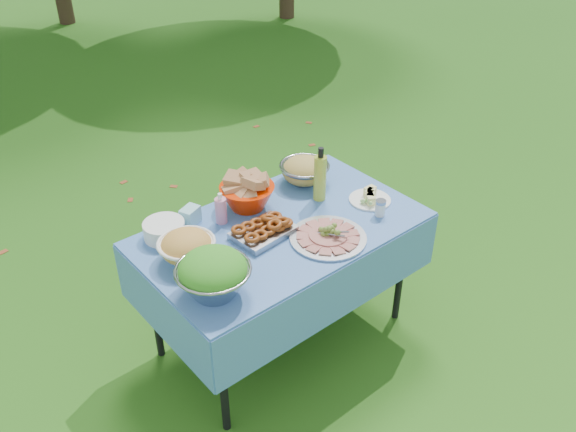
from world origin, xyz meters
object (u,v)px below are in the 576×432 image
object	(u,v)px
plate_stack	(164,230)
oil_bottle	(320,174)
pasta_bowl_steel	(304,170)
charcuterie_platter	(328,232)
picnic_table	(282,284)
bread_bowl	(247,191)
salad_bowl	(213,274)

from	to	relation	value
plate_stack	oil_bottle	xyz separation A→B (m)	(0.84, -0.23, 0.11)
pasta_bowl_steel	charcuterie_platter	bearing A→B (deg)	-119.24
picnic_table	plate_stack	distance (m)	0.73
bread_bowl	pasta_bowl_steel	size ratio (longest dim) A/B	1.05
plate_stack	salad_bowl	bearing A→B (deg)	-95.57
salad_bowl	charcuterie_platter	world-z (taller)	salad_bowl
picnic_table	salad_bowl	bearing A→B (deg)	-159.79
salad_bowl	pasta_bowl_steel	world-z (taller)	salad_bowl
salad_bowl	plate_stack	world-z (taller)	salad_bowl
bread_bowl	oil_bottle	size ratio (longest dim) A/B	0.95
salad_bowl	plate_stack	xyz separation A→B (m)	(0.05, 0.52, -0.07)
plate_stack	charcuterie_platter	distance (m)	0.82
picnic_table	plate_stack	world-z (taller)	plate_stack
plate_stack	charcuterie_platter	size ratio (longest dim) A/B	0.54
plate_stack	charcuterie_platter	world-z (taller)	charcuterie_platter
picnic_table	bread_bowl	distance (m)	0.55
pasta_bowl_steel	charcuterie_platter	distance (m)	0.58
picnic_table	oil_bottle	world-z (taller)	oil_bottle
picnic_table	charcuterie_platter	xyz separation A→B (m)	(0.12, -0.23, 0.42)
picnic_table	oil_bottle	xyz separation A→B (m)	(0.34, 0.08, 0.54)
bread_bowl	oil_bottle	distance (m)	0.41
oil_bottle	plate_stack	bearing A→B (deg)	164.65
picnic_table	oil_bottle	bearing A→B (deg)	13.92
picnic_table	charcuterie_platter	world-z (taller)	charcuterie_platter
plate_stack	pasta_bowl_steel	size ratio (longest dim) A/B	0.74
plate_stack	pasta_bowl_steel	xyz separation A→B (m)	(0.90, -0.04, 0.03)
picnic_table	charcuterie_platter	size ratio (longest dim) A/B	3.76
salad_bowl	plate_stack	bearing A→B (deg)	84.43
salad_bowl	pasta_bowl_steel	bearing A→B (deg)	26.88
pasta_bowl_steel	charcuterie_platter	world-z (taller)	pasta_bowl_steel
bread_bowl	picnic_table	bearing A→B (deg)	-86.82
plate_stack	bread_bowl	distance (m)	0.49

